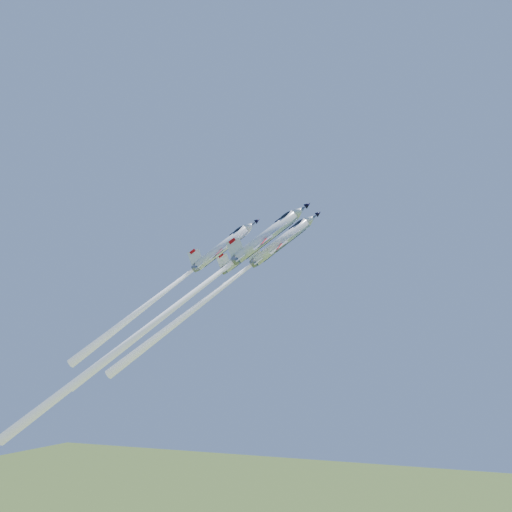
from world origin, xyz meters
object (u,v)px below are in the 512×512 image
at_px(jet_left, 182,302).
at_px(jet_slot, 170,287).
at_px(jet_lead, 220,289).
at_px(jet_right, 164,315).

distance_m(jet_left, jet_slot, 7.99).
bearing_deg(jet_slot, jet_left, 164.36).
height_order(jet_lead, jet_left, jet_lead).
bearing_deg(jet_right, jet_slot, 177.03).
bearing_deg(jet_left, jet_slot, -15.64).
xyz_separation_m(jet_lead, jet_left, (-12.36, 6.50, -1.65)).
bearing_deg(jet_lead, jet_left, -144.63).
bearing_deg(jet_slot, jet_right, -2.97).
relative_size(jet_right, jet_slot, 1.46).
height_order(jet_lead, jet_slot, jet_lead).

